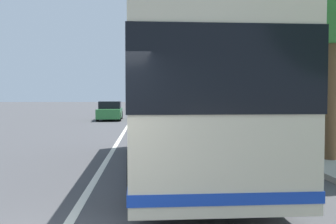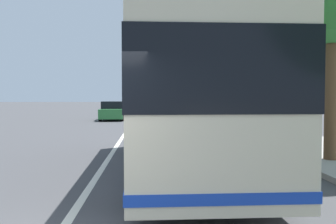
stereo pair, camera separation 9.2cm
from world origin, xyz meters
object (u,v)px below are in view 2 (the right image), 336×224
Objects in this scene: coach_bus at (183,96)px; car_ahead_same_lane at (155,107)px; car_side_street at (113,111)px; utility_pole at (260,75)px.

car_ahead_same_lane is (32.54, 0.27, -1.23)m from coach_bus.
car_side_street is (20.94, 3.79, -1.25)m from coach_bus.
car_ahead_same_lane is 0.75× the size of utility_pole.
car_ahead_same_lane reaches higher than car_side_street.
car_ahead_same_lane is (11.60, -3.52, 0.01)m from car_side_street.
car_side_street is 14.12m from utility_pole.
coach_bus is at bearing 154.22° from utility_pole.
utility_pole is (-22.53, -5.10, 2.31)m from car_ahead_same_lane.
car_side_street is at bearing 158.71° from car_ahead_same_lane.
car_side_street is at bearing 9.04° from coach_bus.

